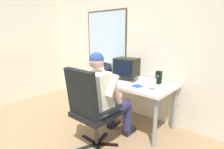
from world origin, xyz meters
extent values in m
cube|color=silver|center=(0.00, 2.04, 1.39)|extent=(4.67, 0.06, 2.78)
cube|color=#4C3828|center=(-0.67, 2.00, 1.38)|extent=(1.03, 0.01, 1.11)
cube|color=silver|center=(-0.67, 2.00, 1.38)|extent=(0.97, 0.02, 1.05)
cylinder|color=gray|center=(-0.78, 1.27, 0.35)|extent=(0.06, 0.06, 0.70)
cylinder|color=gray|center=(0.87, 1.27, 0.35)|extent=(0.06, 0.06, 0.70)
cylinder|color=gray|center=(-0.78, 1.91, 0.35)|extent=(0.06, 0.06, 0.70)
cylinder|color=gray|center=(0.87, 1.91, 0.35)|extent=(0.06, 0.06, 0.70)
cube|color=silver|center=(0.04, 1.59, 0.72)|extent=(1.78, 0.77, 0.04)
cube|color=black|center=(0.10, 0.80, 0.01)|extent=(0.30, 0.05, 0.02)
cube|color=black|center=(0.20, 0.66, 0.01)|extent=(0.14, 0.30, 0.02)
cube|color=black|center=(0.37, 0.89, 0.01)|extent=(0.27, 0.21, 0.02)
cube|color=black|center=(0.20, 0.94, 0.01)|extent=(0.13, 0.30, 0.02)
cylinder|color=black|center=(0.25, 0.80, 0.01)|extent=(0.10, 0.10, 0.02)
cylinder|color=#3F3F44|center=(0.25, 0.80, 0.23)|extent=(0.05, 0.05, 0.43)
cube|color=black|center=(0.25, 0.80, 0.47)|extent=(0.52, 0.52, 0.06)
cube|color=black|center=(0.24, 0.57, 0.79)|extent=(0.50, 0.14, 0.60)
cube|color=black|center=(0.53, 0.79, 0.60)|extent=(0.06, 0.36, 0.02)
cube|color=black|center=(-0.03, 0.81, 0.60)|extent=(0.06, 0.36, 0.02)
cylinder|color=navy|center=(0.41, 1.05, 0.50)|extent=(0.16, 0.45, 0.15)
cylinder|color=navy|center=(0.42, 1.27, 0.25)|extent=(0.12, 0.12, 0.50)
cube|color=black|center=(0.42, 1.33, 0.04)|extent=(0.11, 0.24, 0.08)
cylinder|color=navy|center=(0.09, 1.06, 0.50)|extent=(0.16, 0.45, 0.15)
cylinder|color=navy|center=(0.10, 1.28, 0.25)|extent=(0.12, 0.12, 0.50)
cube|color=black|center=(0.10, 1.34, 0.04)|extent=(0.11, 0.24, 0.08)
cube|color=silver|center=(0.25, 0.83, 0.76)|extent=(0.39, 0.28, 0.55)
sphere|color=tan|center=(0.25, 0.83, 1.15)|extent=(0.19, 0.19, 0.19)
sphere|color=#2D4487|center=(0.25, 0.83, 1.18)|extent=(0.19, 0.19, 0.19)
cylinder|color=silver|center=(0.47, 0.88, 0.87)|extent=(0.10, 0.22, 0.29)
cylinder|color=tan|center=(0.47, 0.96, 0.73)|extent=(0.08, 0.17, 0.27)
sphere|color=tan|center=(0.47, 1.00, 0.71)|extent=(0.09, 0.09, 0.09)
cylinder|color=silver|center=(0.03, 0.89, 0.87)|extent=(0.09, 0.18, 0.29)
cylinder|color=tan|center=(0.03, 1.03, 0.82)|extent=(0.08, 0.16, 0.27)
sphere|color=tan|center=(0.03, 1.12, 0.89)|extent=(0.09, 0.09, 0.09)
cube|color=beige|center=(0.15, 1.60, 0.75)|extent=(0.29, 0.25, 0.02)
cylinder|color=beige|center=(0.15, 1.60, 0.79)|extent=(0.04, 0.04, 0.06)
cube|color=black|center=(0.15, 1.60, 0.96)|extent=(0.40, 0.31, 0.29)
cube|color=black|center=(0.17, 1.46, 0.96)|extent=(0.33, 0.05, 0.25)
cube|color=gray|center=(-0.40, 1.58, 0.75)|extent=(0.35, 0.31, 0.02)
cube|color=black|center=(-0.40, 1.58, 0.76)|extent=(0.32, 0.27, 0.00)
cube|color=gray|center=(-0.36, 1.71, 0.87)|extent=(0.30, 0.14, 0.22)
cube|color=#0F1933|center=(-0.36, 1.71, 0.86)|extent=(0.28, 0.12, 0.19)
cylinder|color=silver|center=(0.74, 1.40, 0.75)|extent=(0.06, 0.06, 0.00)
cylinder|color=silver|center=(0.74, 1.40, 0.78)|extent=(0.01, 0.01, 0.07)
cylinder|color=silver|center=(0.74, 1.40, 0.86)|extent=(0.08, 0.08, 0.08)
cylinder|color=#4F0519|center=(0.74, 1.40, 0.83)|extent=(0.08, 0.08, 0.02)
cube|color=black|center=(0.65, 1.75, 0.84)|extent=(0.08, 0.09, 0.19)
cylinder|color=#333338|center=(0.65, 1.71, 0.87)|extent=(0.05, 0.01, 0.05)
cube|color=blue|center=(0.49, 1.41, 0.75)|extent=(0.18, 0.17, 0.01)
cylinder|color=navy|center=(-0.11, 1.38, 0.79)|extent=(0.08, 0.08, 0.10)
camera|label=1|loc=(1.84, -0.72, 1.50)|focal=28.75mm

